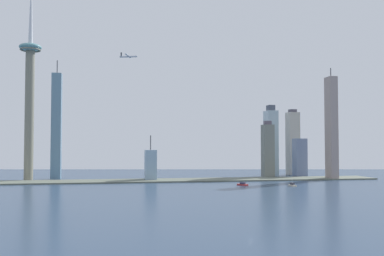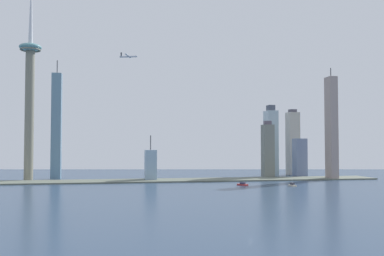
{
  "view_description": "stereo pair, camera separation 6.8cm",
  "coord_description": "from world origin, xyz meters",
  "px_view_note": "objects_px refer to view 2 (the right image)",
  "views": [
    {
      "loc": [
        -80.21,
        -251.17,
        56.88
      ],
      "look_at": [
        34.28,
        402.09,
        83.76
      ],
      "focal_mm": 39.69,
      "sensor_mm": 36.0,
      "label": 1
    },
    {
      "loc": [
        -80.14,
        -251.18,
        56.88
      ],
      "look_at": [
        34.28,
        402.09,
        83.76
      ],
      "focal_mm": 39.69,
      "sensor_mm": 36.0,
      "label": 2
    }
  ],
  "objects_px": {
    "skyscraper_2": "(150,165)",
    "airplane": "(128,56)",
    "observation_tower": "(30,86)",
    "skyscraper_6": "(331,128)",
    "boat_0": "(292,185)",
    "skyscraper_4": "(268,150)",
    "skyscraper_5": "(56,126)",
    "skyscraper_1": "(293,143)",
    "skyscraper_0": "(271,142)",
    "skyscraper_3": "(300,158)",
    "boat_1": "(243,184)"
  },
  "relations": [
    {
      "from": "skyscraper_2",
      "to": "airplane",
      "type": "distance_m",
      "value": 186.52
    },
    {
      "from": "observation_tower",
      "to": "skyscraper_6",
      "type": "bearing_deg",
      "value": -6.07
    },
    {
      "from": "skyscraper_6",
      "to": "boat_0",
      "type": "xyz_separation_m",
      "value": [
        -113.34,
        -99.93,
        -84.11
      ]
    },
    {
      "from": "skyscraper_4",
      "to": "skyscraper_5",
      "type": "bearing_deg",
      "value": 175.38
    },
    {
      "from": "skyscraper_1",
      "to": "boat_0",
      "type": "bearing_deg",
      "value": -113.66
    },
    {
      "from": "skyscraper_5",
      "to": "boat_0",
      "type": "relative_size",
      "value": 11.33
    },
    {
      "from": "skyscraper_0",
      "to": "skyscraper_4",
      "type": "relative_size",
      "value": 1.31
    },
    {
      "from": "observation_tower",
      "to": "skyscraper_0",
      "type": "relative_size",
      "value": 2.6
    },
    {
      "from": "skyscraper_0",
      "to": "skyscraper_6",
      "type": "relative_size",
      "value": 0.7
    },
    {
      "from": "skyscraper_3",
      "to": "skyscraper_6",
      "type": "xyz_separation_m",
      "value": [
        27.69,
        -64.81,
        51.45
      ]
    },
    {
      "from": "airplane",
      "to": "skyscraper_6",
      "type": "bearing_deg",
      "value": 27.59
    },
    {
      "from": "skyscraper_0",
      "to": "skyscraper_5",
      "type": "height_order",
      "value": "skyscraper_5"
    },
    {
      "from": "skyscraper_2",
      "to": "skyscraper_3",
      "type": "distance_m",
      "value": 274.92
    },
    {
      "from": "skyscraper_6",
      "to": "skyscraper_2",
      "type": "bearing_deg",
      "value": 174.41
    },
    {
      "from": "observation_tower",
      "to": "skyscraper_2",
      "type": "bearing_deg",
      "value": -6.8
    },
    {
      "from": "skyscraper_1",
      "to": "skyscraper_6",
      "type": "bearing_deg",
      "value": -79.38
    },
    {
      "from": "observation_tower",
      "to": "skyscraper_0",
      "type": "xyz_separation_m",
      "value": [
        417.52,
        33.54,
        -88.88
      ]
    },
    {
      "from": "observation_tower",
      "to": "skyscraper_2",
      "type": "height_order",
      "value": "observation_tower"
    },
    {
      "from": "skyscraper_0",
      "to": "boat_1",
      "type": "height_order",
      "value": "skyscraper_0"
    },
    {
      "from": "observation_tower",
      "to": "boat_0",
      "type": "height_order",
      "value": "observation_tower"
    },
    {
      "from": "observation_tower",
      "to": "skyscraper_1",
      "type": "bearing_deg",
      "value": 7.12
    },
    {
      "from": "skyscraper_0",
      "to": "airplane",
      "type": "bearing_deg",
      "value": -150.22
    },
    {
      "from": "skyscraper_6",
      "to": "airplane",
      "type": "xyz_separation_m",
      "value": [
        -338.83,
        -65.43,
        94.73
      ]
    },
    {
      "from": "skyscraper_3",
      "to": "skyscraper_4",
      "type": "xyz_separation_m",
      "value": [
        -64.5,
        -10.32,
        13.32
      ]
    },
    {
      "from": "skyscraper_2",
      "to": "skyscraper_6",
      "type": "xyz_separation_m",
      "value": [
        300.15,
        -29.4,
        61.15
      ]
    },
    {
      "from": "airplane",
      "to": "skyscraper_5",
      "type": "bearing_deg",
      "value": 144.44
    },
    {
      "from": "boat_1",
      "to": "skyscraper_3",
      "type": "bearing_deg",
      "value": -81.17
    },
    {
      "from": "boat_0",
      "to": "boat_1",
      "type": "xyz_separation_m",
      "value": [
        -64.87,
        22.24,
        -0.09
      ]
    },
    {
      "from": "skyscraper_2",
      "to": "airplane",
      "type": "bearing_deg",
      "value": -112.19
    },
    {
      "from": "observation_tower",
      "to": "skyscraper_3",
      "type": "distance_m",
      "value": 478.92
    },
    {
      "from": "boat_0",
      "to": "airplane",
      "type": "xyz_separation_m",
      "value": [
        -225.49,
        34.5,
        178.84
      ]
    },
    {
      "from": "skyscraper_0",
      "to": "skyscraper_4",
      "type": "xyz_separation_m",
      "value": [
        -17.66,
        -31.34,
        -14.31
      ]
    },
    {
      "from": "skyscraper_5",
      "to": "airplane",
      "type": "xyz_separation_m",
      "value": [
        115.66,
        -149.22,
        91.26
      ]
    },
    {
      "from": "skyscraper_6",
      "to": "airplane",
      "type": "bearing_deg",
      "value": -169.07
    },
    {
      "from": "skyscraper_1",
      "to": "skyscraper_5",
      "type": "bearing_deg",
      "value": -176.38
    },
    {
      "from": "skyscraper_0",
      "to": "skyscraper_2",
      "type": "relative_size",
      "value": 1.79
    },
    {
      "from": "skyscraper_5",
      "to": "skyscraper_6",
      "type": "distance_m",
      "value": 462.16
    },
    {
      "from": "observation_tower",
      "to": "skyscraper_5",
      "type": "bearing_deg",
      "value": 39.98
    },
    {
      "from": "observation_tower",
      "to": "skyscraper_3",
      "type": "height_order",
      "value": "observation_tower"
    },
    {
      "from": "skyscraper_0",
      "to": "skyscraper_1",
      "type": "height_order",
      "value": "skyscraper_0"
    },
    {
      "from": "skyscraper_4",
      "to": "boat_0",
      "type": "distance_m",
      "value": 162.51
    },
    {
      "from": "skyscraper_2",
      "to": "skyscraper_5",
      "type": "distance_m",
      "value": 175.94
    },
    {
      "from": "boat_0",
      "to": "skyscraper_2",
      "type": "bearing_deg",
      "value": -124.83
    },
    {
      "from": "skyscraper_2",
      "to": "skyscraper_5",
      "type": "relative_size",
      "value": 0.36
    },
    {
      "from": "observation_tower",
      "to": "skyscraper_3",
      "type": "relative_size",
      "value": 4.93
    },
    {
      "from": "skyscraper_1",
      "to": "skyscraper_3",
      "type": "height_order",
      "value": "skyscraper_1"
    },
    {
      "from": "observation_tower",
      "to": "skyscraper_1",
      "type": "xyz_separation_m",
      "value": [
        471.2,
        58.89,
        -89.88
      ]
    },
    {
      "from": "skyscraper_2",
      "to": "skyscraper_1",
      "type": "bearing_deg",
      "value": 16.32
    },
    {
      "from": "observation_tower",
      "to": "skyscraper_6",
      "type": "height_order",
      "value": "observation_tower"
    },
    {
      "from": "skyscraper_4",
      "to": "skyscraper_2",
      "type": "bearing_deg",
      "value": -173.12
    }
  ]
}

